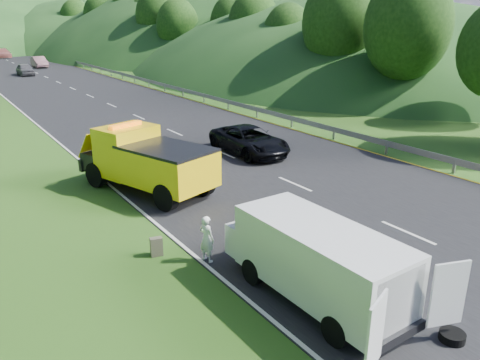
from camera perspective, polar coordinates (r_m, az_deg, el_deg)
ground at (r=16.34m, az=7.71°, el=-6.44°), size 320.00×320.00×0.00m
road_surface at (r=53.00m, az=-19.72°, el=10.45°), size 14.00×200.00×0.02m
guardrail at (r=66.93m, az=-16.42°, el=12.37°), size 0.06×140.00×1.52m
tree_line_right at (r=78.50m, az=-9.13°, el=13.77°), size 14.00×140.00×14.00m
tow_truck at (r=20.05m, az=-11.37°, el=2.38°), size 4.21×6.85×2.77m
white_van at (r=12.26m, az=9.15°, el=-9.41°), size 3.26×5.98×2.11m
woman at (r=14.48m, az=-4.00°, el=-9.84°), size 0.52×0.62×1.47m
child at (r=15.65m, az=2.07°, el=-7.46°), size 0.50×0.43×0.89m
worker at (r=12.36m, az=15.97°, el=-16.24°), size 1.45×1.25×1.95m
suitcase at (r=14.85m, az=-10.15°, el=-8.01°), size 0.41×0.29×0.61m
spare_tire at (r=12.34m, az=24.37°, el=-17.42°), size 0.59×0.59×0.20m
passing_suv at (r=25.60m, az=1.12°, el=3.25°), size 2.47×5.26×1.45m
dist_car_a at (r=67.79m, az=-24.63°, el=11.51°), size 1.75×4.35×1.48m
dist_car_b at (r=78.09m, az=-23.20°, el=12.49°), size 1.68×4.82×1.59m
dist_car_c at (r=100.59m, az=-26.83°, el=13.16°), size 2.25×5.54×1.61m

